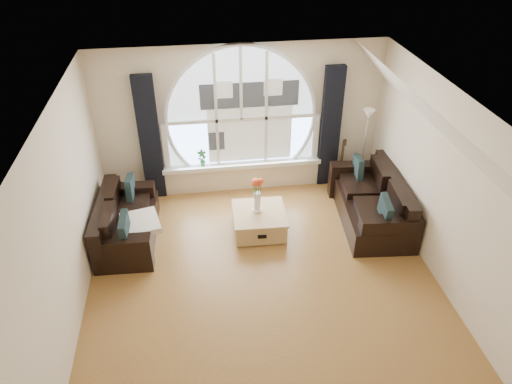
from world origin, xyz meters
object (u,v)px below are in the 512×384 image
object	(u,v)px
sofa_left	(127,219)
floor_lamp	(364,151)
sofa_right	(371,201)
vase_flowers	(257,191)
coffee_chest	(259,221)
potted_plant	(202,158)
guitar	(341,162)

from	to	relation	value
sofa_left	floor_lamp	xyz separation A→B (m)	(4.16, 0.93, 0.40)
sofa_right	floor_lamp	bearing A→B (deg)	86.45
vase_flowers	coffee_chest	bearing A→B (deg)	-62.41
sofa_left	floor_lamp	bearing A→B (deg)	15.00
floor_lamp	potted_plant	distance (m)	2.91
coffee_chest	vase_flowers	distance (m)	0.56
floor_lamp	guitar	distance (m)	0.47
sofa_left	vase_flowers	xyz separation A→B (m)	(2.09, -0.05, 0.37)
sofa_left	potted_plant	xyz separation A→B (m)	(1.27, 1.25, 0.31)
potted_plant	guitar	bearing A→B (deg)	-4.69
potted_plant	coffee_chest	bearing A→B (deg)	-57.91
coffee_chest	guitar	size ratio (longest dim) A/B	0.80
sofa_right	guitar	xyz separation A→B (m)	(-0.21, 1.12, 0.13)
guitar	potted_plant	size ratio (longest dim) A/B	3.35
floor_lamp	guitar	size ratio (longest dim) A/B	1.51
vase_flowers	guitar	bearing A→B (deg)	32.46
sofa_left	guitar	size ratio (longest dim) A/B	1.58
vase_flowers	guitar	size ratio (longest dim) A/B	0.66
potted_plant	sofa_right	bearing A→B (deg)	-25.81
sofa_right	coffee_chest	world-z (taller)	sofa_right
sofa_left	vase_flowers	bearing A→B (deg)	1.18
vase_flowers	floor_lamp	distance (m)	2.29
sofa_left	guitar	distance (m)	3.94
coffee_chest	floor_lamp	world-z (taller)	floor_lamp
sofa_left	vase_flowers	world-z (taller)	vase_flowers
vase_flowers	potted_plant	world-z (taller)	vase_flowers
sofa_left	sofa_right	distance (m)	4.01
guitar	potted_plant	distance (m)	2.54
sofa_left	vase_flowers	size ratio (longest dim) A/B	2.40
coffee_chest	vase_flowers	xyz separation A→B (m)	(-0.02, 0.05, 0.56)
guitar	potted_plant	world-z (taller)	guitar
coffee_chest	vase_flowers	size ratio (longest dim) A/B	1.22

